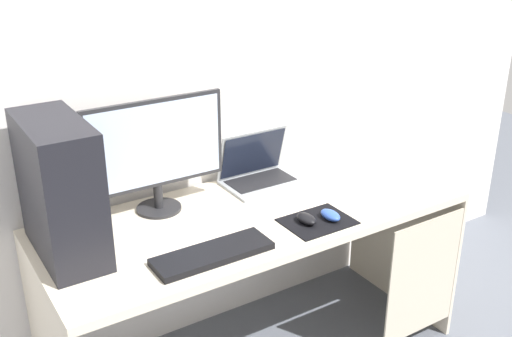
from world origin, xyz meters
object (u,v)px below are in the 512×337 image
Objects in this scene: laptop at (259,172)px; keyboard at (213,254)px; monitor at (156,151)px; mouse_left at (306,219)px; mouse_right at (330,215)px; pc_tower at (60,189)px.

keyboard is at bearing -136.83° from laptop.
mouse_left is (0.42, -0.40, -0.23)m from monitor.
monitor is 0.48m from keyboard.
laptop reaches higher than keyboard.
keyboard is 0.51m from mouse_right.
keyboard is at bearing 179.44° from mouse_right.
monitor is at bearing 91.01° from keyboard.
monitor is 0.62m from mouse_left.
monitor is at bearing 136.40° from mouse_left.
mouse_right is at bearing -0.56° from keyboard.
mouse_left is (0.82, -0.28, -0.22)m from pc_tower.
pc_tower is at bearing 143.60° from keyboard.
mouse_left is at bearing -97.63° from laptop.
monitor is 1.33× the size of keyboard.
keyboard is (-0.47, -0.44, -0.03)m from laptop.
keyboard is 4.38× the size of mouse_left.
mouse_left is 1.00× the size of mouse_right.
monitor reaches higher than mouse_left.
pc_tower is at bearing -170.85° from laptop.
laptop is at bearing 43.17° from keyboard.
mouse_left is at bearing -43.60° from monitor.
monitor is at bearing 16.92° from pc_tower.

